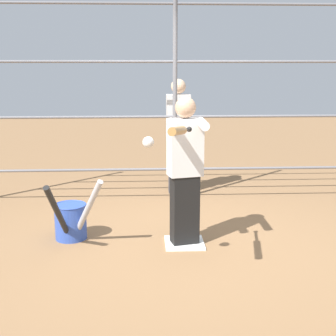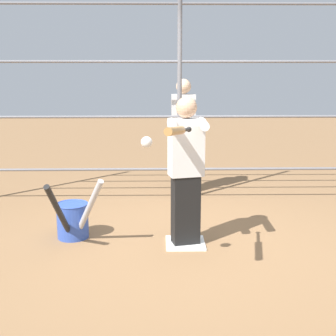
# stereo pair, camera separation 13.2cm
# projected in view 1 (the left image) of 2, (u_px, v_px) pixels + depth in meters

# --- Properties ---
(ground_plane) EXTENTS (24.00, 24.00, 0.00)m
(ground_plane) POSITION_uv_depth(u_px,v_px,m) (184.00, 244.00, 4.84)
(ground_plane) COLOR olive
(home_plate) EXTENTS (0.40, 0.40, 0.02)m
(home_plate) POSITION_uv_depth(u_px,v_px,m) (184.00, 243.00, 4.84)
(home_plate) COLOR white
(home_plate) RESTS_ON ground
(fence_backstop) EXTENTS (5.62, 0.06, 2.99)m
(fence_backstop) POSITION_uv_depth(u_px,v_px,m) (175.00, 89.00, 6.07)
(fence_backstop) COLOR slate
(fence_backstop) RESTS_ON ground
(batter) EXTENTS (0.38, 0.57, 1.51)m
(batter) POSITION_uv_depth(u_px,v_px,m) (185.00, 167.00, 4.65)
(batter) COLOR black
(batter) RESTS_ON ground
(baseball_bat_swinging) EXTENTS (0.26, 0.82, 0.15)m
(baseball_bat_swinging) POSITION_uv_depth(u_px,v_px,m) (179.00, 131.00, 3.69)
(baseball_bat_swinging) COLOR black
(softball_in_flight) EXTENTS (0.10, 0.10, 0.10)m
(softball_in_flight) POSITION_uv_depth(u_px,v_px,m) (148.00, 142.00, 3.86)
(softball_in_flight) COLOR white
(bat_bucket) EXTENTS (0.58, 0.82, 0.75)m
(bat_bucket) POSITION_uv_depth(u_px,v_px,m) (71.00, 220.00, 4.91)
(bat_bucket) COLOR #3351B2
(bat_bucket) RESTS_ON ground
(bystander_behind_fence) EXTENTS (0.34, 0.21, 1.62)m
(bystander_behind_fence) POSITION_uv_depth(u_px,v_px,m) (178.00, 135.00, 6.62)
(bystander_behind_fence) COLOR #3F3F47
(bystander_behind_fence) RESTS_ON ground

